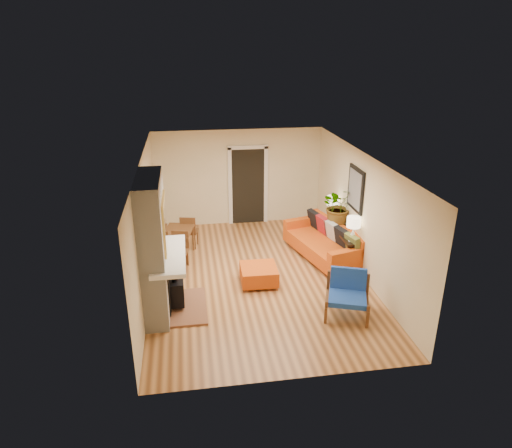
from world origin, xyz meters
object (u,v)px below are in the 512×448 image
object	(u,v)px
sofa	(326,242)
console_table	(341,234)
ottoman	(259,274)
houseplant	(339,206)
lamp_near	(353,226)
blue_chair	(348,291)
dining_table	(181,235)
lamp_far	(333,204)

from	to	relation	value
sofa	console_table	distance (m)	0.39
ottoman	houseplant	world-z (taller)	houseplant
sofa	lamp_near	distance (m)	1.06
sofa	blue_chair	bearing A→B (deg)	-97.47
dining_table	lamp_near	xyz separation A→B (m)	(3.65, -1.27, 0.52)
lamp_near	houseplant	distance (m)	0.97
sofa	ottoman	xyz separation A→B (m)	(-1.75, -1.00, -0.17)
sofa	console_table	size ratio (longest dim) A/B	1.29
sofa	lamp_near	size ratio (longest dim) A/B	4.42
lamp_far	houseplant	distance (m)	0.47
blue_chair	lamp_far	world-z (taller)	lamp_far
ottoman	houseplant	size ratio (longest dim) A/B	0.84
dining_table	lamp_near	world-z (taller)	lamp_near
blue_chair	houseplant	distance (m)	2.73
ottoman	dining_table	xyz separation A→B (m)	(-1.57, 1.53, 0.33)
ottoman	houseplant	xyz separation A→B (m)	(2.08, 1.22, 0.96)
sofa	console_table	xyz separation A→B (m)	(0.34, -0.03, 0.19)
blue_chair	console_table	bearing A→B (deg)	74.38
blue_chair	lamp_near	size ratio (longest dim) A/B	1.84
ottoman	console_table	distance (m)	2.33
blue_chair	dining_table	bearing A→B (deg)	136.55
console_table	houseplant	world-z (taller)	houseplant
dining_table	lamp_near	bearing A→B (deg)	-19.19
blue_chair	lamp_far	size ratio (longest dim) A/B	1.84
dining_table	blue_chair	bearing A→B (deg)	-43.45
blue_chair	houseplant	bearing A→B (deg)	76.10
dining_table	houseplant	distance (m)	3.71
houseplant	blue_chair	bearing A→B (deg)	-103.90
blue_chair	console_table	xyz separation A→B (m)	(0.64, 2.29, 0.14)
lamp_near	dining_table	bearing A→B (deg)	160.81
blue_chair	sofa	bearing A→B (deg)	82.53
dining_table	lamp_near	distance (m)	3.90
dining_table	lamp_far	bearing A→B (deg)	2.36
blue_chair	houseplant	world-z (taller)	houseplant
dining_table	console_table	size ratio (longest dim) A/B	0.86
lamp_near	houseplant	bearing A→B (deg)	90.59
houseplant	dining_table	bearing A→B (deg)	175.21
lamp_far	lamp_near	bearing A→B (deg)	-90.00
sofa	ottoman	bearing A→B (deg)	-150.37
sofa	lamp_far	size ratio (longest dim) A/B	4.42
lamp_near	lamp_far	bearing A→B (deg)	90.00
sofa	blue_chair	size ratio (longest dim) A/B	2.41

